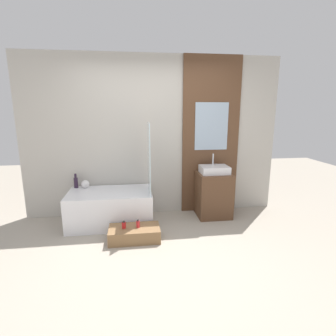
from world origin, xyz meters
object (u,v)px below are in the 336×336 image
at_px(vase_tall_dark, 76,182).
at_px(sink, 214,170).
at_px(vase_round_light, 85,184).
at_px(bottle_soap_primary, 124,225).
at_px(wooden_step_bench, 134,234).
at_px(bathtub, 111,208).
at_px(bottle_soap_secondary, 138,224).

bearing_deg(vase_tall_dark, sink, -4.74).
xyz_separation_m(sink, vase_round_light, (-2.07, 0.15, -0.21)).
xyz_separation_m(vase_round_light, bottle_soap_primary, (0.62, -0.83, -0.36)).
distance_m(wooden_step_bench, vase_round_light, 1.23).
height_order(bathtub, vase_tall_dark, vase_tall_dark).
distance_m(vase_round_light, bottle_soap_primary, 1.10).
bearing_deg(sink, vase_tall_dark, 175.26).
distance_m(sink, bottle_soap_secondary, 1.54).
height_order(vase_tall_dark, bottle_soap_secondary, vase_tall_dark).
relative_size(bathtub, bottle_soap_secondary, 11.24).
relative_size(vase_tall_dark, bottle_soap_primary, 2.27).
bearing_deg(vase_round_light, bottle_soap_secondary, -45.80).
bearing_deg(bottle_soap_secondary, vase_tall_dark, 137.98).
bearing_deg(vase_round_light, wooden_step_bench, -47.69).
bearing_deg(vase_tall_dark, bathtub, -27.28).
bearing_deg(bathtub, vase_round_light, 147.82).
bearing_deg(bottle_soap_secondary, bathtub, 125.18).
distance_m(bathtub, vase_round_light, 0.57).
relative_size(sink, vase_round_light, 3.59).
xyz_separation_m(wooden_step_bench, bottle_soap_primary, (-0.14, 0.00, 0.14)).
height_order(bathtub, wooden_step_bench, bathtub).
distance_m(vase_round_light, bottle_soap_secondary, 1.21).
xyz_separation_m(wooden_step_bench, vase_round_light, (-0.76, 0.83, 0.49)).
xyz_separation_m(bottle_soap_primary, bottle_soap_secondary, (0.19, -0.00, 0.00)).
bearing_deg(bottle_soap_primary, wooden_step_bench, 0.00).
distance_m(bathtub, bottle_soap_secondary, 0.71).
bearing_deg(bottle_soap_primary, bathtub, 110.70).
xyz_separation_m(bathtub, bottle_soap_primary, (0.22, -0.58, -0.04)).
distance_m(wooden_step_bench, bottle_soap_secondary, 0.15).
relative_size(bathtub, wooden_step_bench, 1.83).
bearing_deg(vase_tall_dark, wooden_step_bench, -43.61).
xyz_separation_m(bathtub, bottle_soap_secondary, (0.41, -0.58, -0.03)).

